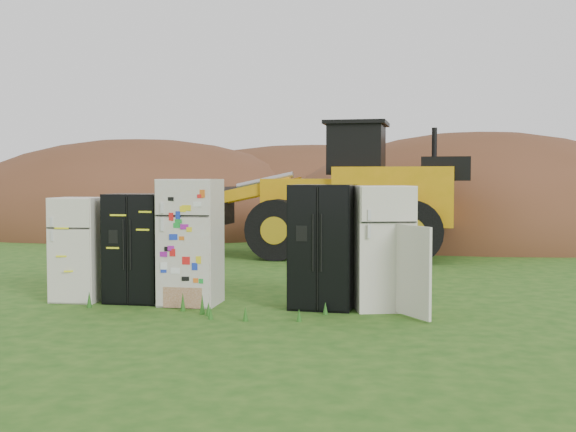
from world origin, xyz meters
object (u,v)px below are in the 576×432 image
Objects in this scene: fridge_black_right at (323,246)px; fridge_sticker at (191,242)px; fridge_black_side at (137,248)px; fridge_open_door at (383,248)px; fridge_leftmost at (78,249)px; wheel_loader at (323,190)px.

fridge_sticker is at bearing -175.72° from fridge_black_right.
fridge_black_side is 3.80m from fridge_open_door.
fridge_sticker is at bearing 166.55° from fridge_open_door.
fridge_sticker is (1.83, -0.00, 0.14)m from fridge_leftmost.
fridge_black_right reaches higher than fridge_black_side.
fridge_black_side is 7.37m from wheel_loader.
fridge_black_side is 0.25× the size of wheel_loader.
wheel_loader is (-1.74, 7.02, 0.74)m from fridge_open_door.
fridge_open_door is 7.27m from wheel_loader.
fridge_sticker is 1.05× the size of fridge_open_door.
fridge_black_right is at bearing 0.44° from fridge_black_side.
fridge_black_right is 0.88m from fridge_open_door.
fridge_black_side is 0.89m from fridge_sticker.
fridge_leftmost is 1.84m from fridge_sticker.
fridge_sticker reaches higher than fridge_black_right.
fridge_black_side is 2.91m from fridge_black_right.
wheel_loader reaches higher than fridge_black_side.
fridge_black_right reaches higher than fridge_leftmost.
fridge_black_right is (2.03, 0.01, -0.04)m from fridge_sticker.
fridge_open_door is (4.75, 0.05, 0.10)m from fridge_leftmost.
fridge_black_right is (2.91, -0.03, 0.07)m from fridge_black_side.
fridge_sticker reaches higher than fridge_black_side.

